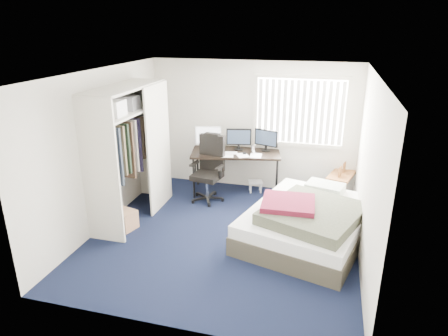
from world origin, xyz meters
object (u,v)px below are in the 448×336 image
office_chair (209,175)px  nightstand (342,177)px  desk (236,150)px  bed (308,221)px

office_chair → nightstand: (2.39, 0.57, -0.01)m
desk → nightstand: desk is taller
desk → office_chair: 0.72m
desk → nightstand: 2.03m
desk → bed: 2.20m
bed → desk: bearing=134.7°
nightstand → desk: bearing=-177.3°
bed → office_chair: bearing=151.4°
desk → nightstand: bearing=2.7°
office_chair → nightstand: 2.46m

